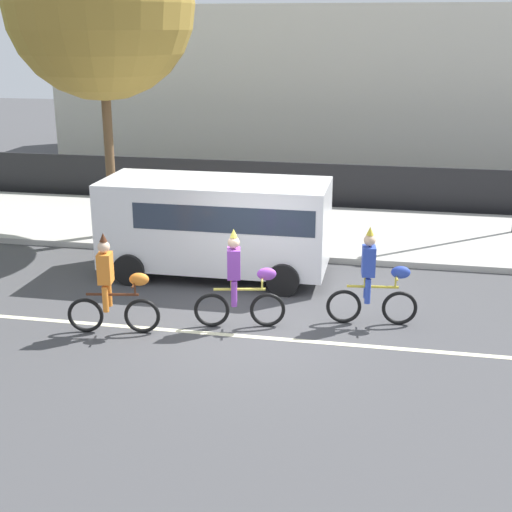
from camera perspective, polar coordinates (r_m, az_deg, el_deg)
ground_plane at (r=13.59m, az=-0.71°, el=-5.57°), size 80.00×80.00×0.00m
road_centre_line at (r=13.14m, az=-1.16°, el=-6.40°), size 36.00×0.14×0.01m
sidewalk_curb at (r=19.61m, az=3.16°, el=2.10°), size 60.00×5.00×0.15m
fence_line at (r=22.25m, az=4.25°, el=5.65°), size 40.00×0.08×1.40m
building_backdrop at (r=30.29m, az=12.98°, el=13.09°), size 28.00×8.00×6.17m
parade_cyclist_orange at (r=13.23m, az=-11.38°, el=-2.67°), size 1.71×0.53×1.92m
parade_cyclist_purple at (r=13.23m, az=-1.27°, el=-2.31°), size 1.70×0.55×1.92m
parade_cyclist_cobalt at (r=13.53m, az=9.40°, el=-2.08°), size 1.72×0.50×1.92m
parked_van_white at (r=15.91m, az=-3.01°, el=2.83°), size 5.00×2.22×2.18m
street_tree_near_lamp at (r=18.53m, az=-12.39°, el=19.08°), size 4.58×4.58×8.06m
pedestrian_onlooker at (r=18.69m, az=-5.03°, el=4.23°), size 0.32×0.20×1.62m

